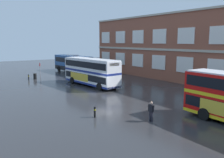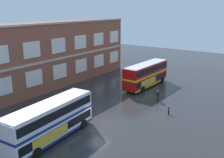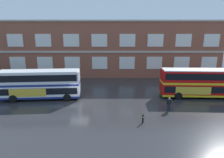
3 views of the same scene
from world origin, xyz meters
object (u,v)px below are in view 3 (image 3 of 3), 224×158
(double_decker_middle, at_px, (200,83))
(safety_bollard_east, at_px, (143,118))
(waiting_passenger, at_px, (169,103))
(double_decker_near, at_px, (40,84))

(double_decker_middle, relative_size, safety_bollard_east, 11.68)
(waiting_passenger, distance_m, safety_bollard_east, 4.90)
(waiting_passenger, bearing_deg, double_decker_near, 165.99)
(double_decker_middle, distance_m, waiting_passenger, 7.72)
(double_decker_near, distance_m, waiting_passenger, 17.52)
(double_decker_middle, bearing_deg, double_decker_near, -178.01)
(double_decker_near, relative_size, safety_bollard_east, 11.74)
(double_decker_middle, distance_m, safety_bollard_east, 12.62)
(waiting_passenger, height_order, safety_bollard_east, waiting_passenger)
(waiting_passenger, bearing_deg, double_decker_middle, 41.16)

